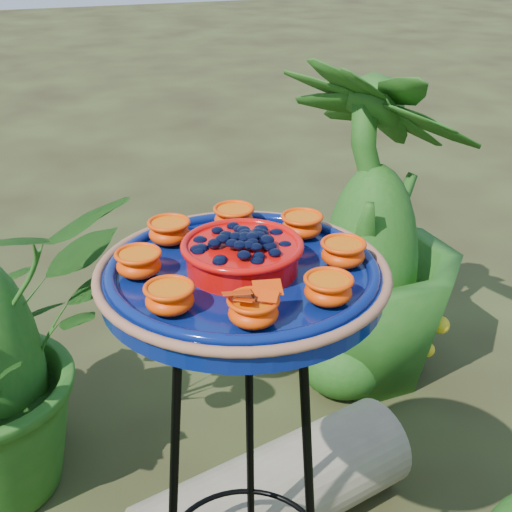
# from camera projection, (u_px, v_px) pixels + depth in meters

# --- Properties ---
(tripod_stand) EXTENTS (0.39, 0.39, 0.83)m
(tripod_stand) POSITION_uv_depth(u_px,v_px,m) (244.00, 460.00, 1.22)
(tripod_stand) COLOR black
(tripod_stand) RESTS_ON ground
(feeder_dish) EXTENTS (0.55, 0.55, 0.10)m
(feeder_dish) POSITION_uv_depth(u_px,v_px,m) (242.00, 271.00, 1.05)
(feeder_dish) COLOR #071658
(feeder_dish) RESTS_ON tripod_stand
(driftwood_log) EXTENTS (0.70, 0.39, 0.22)m
(driftwood_log) POSITION_uv_depth(u_px,v_px,m) (275.00, 493.00, 1.68)
(driftwood_log) COLOR gray
(driftwood_log) RESTS_ON ground
(shrub_back_right) EXTENTS (0.78, 0.78, 1.00)m
(shrub_back_right) POSITION_uv_depth(u_px,v_px,m) (373.00, 225.00, 2.10)
(shrub_back_right) COLOR #1C5115
(shrub_back_right) RESTS_ON ground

